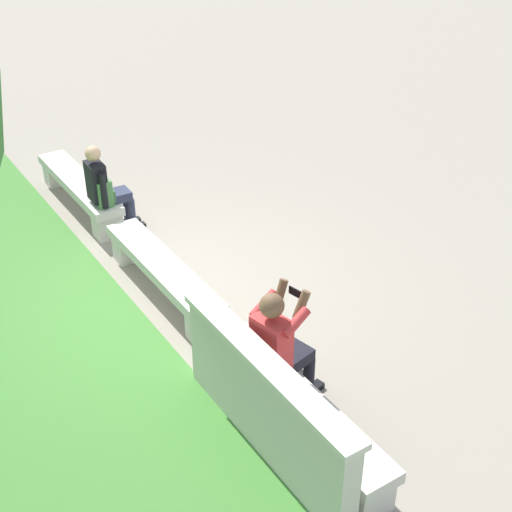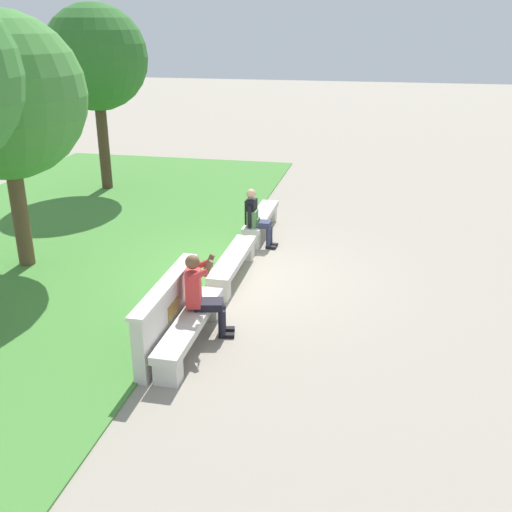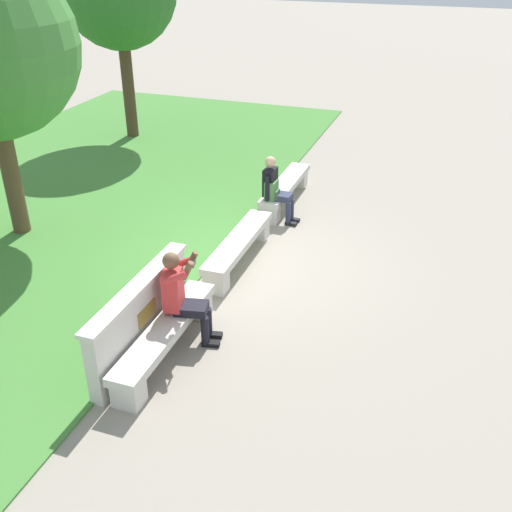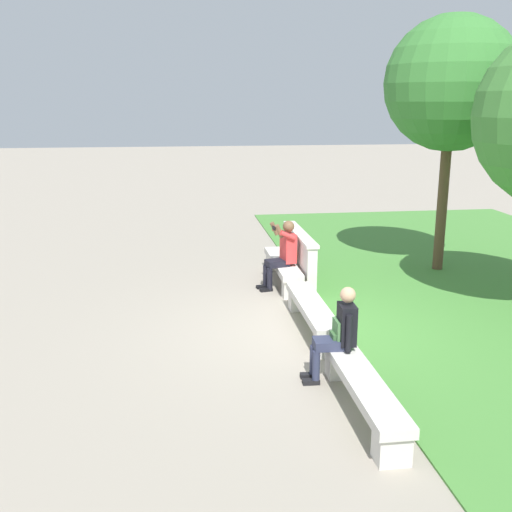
% 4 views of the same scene
% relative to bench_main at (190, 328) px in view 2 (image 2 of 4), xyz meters
% --- Properties ---
extents(ground_plane, '(80.00, 80.00, 0.00)m').
position_rel_bench_main_xyz_m(ground_plane, '(2.63, 0.00, -0.31)').
color(ground_plane, gray).
extents(grass_strip, '(19.56, 8.00, 0.03)m').
position_rel_bench_main_xyz_m(grass_strip, '(2.63, 4.38, -0.29)').
color(grass_strip, '#478438').
rests_on(grass_strip, ground).
extents(bench_main, '(2.30, 0.40, 0.45)m').
position_rel_bench_main_xyz_m(bench_main, '(0.00, 0.00, 0.00)').
color(bench_main, beige).
rests_on(bench_main, ground).
extents(bench_near, '(2.30, 0.40, 0.45)m').
position_rel_bench_main_xyz_m(bench_near, '(2.63, 0.00, 0.00)').
color(bench_near, beige).
rests_on(bench_near, ground).
extents(bench_mid, '(2.30, 0.40, 0.45)m').
position_rel_bench_main_xyz_m(bench_mid, '(5.26, 0.00, 0.00)').
color(bench_mid, beige).
rests_on(bench_mid, ground).
extents(backrest_wall_with_plaque, '(2.34, 0.24, 1.01)m').
position_rel_bench_main_xyz_m(backrest_wall_with_plaque, '(0.00, 0.34, 0.21)').
color(backrest_wall_with_plaque, beige).
rests_on(backrest_wall_with_plaque, ground).
extents(person_photographer, '(0.53, 0.77, 1.32)m').
position_rel_bench_main_xyz_m(person_photographer, '(0.38, -0.08, 0.43)').
color(person_photographer, black).
rests_on(person_photographer, ground).
extents(person_distant, '(0.48, 0.68, 1.26)m').
position_rel_bench_main_xyz_m(person_distant, '(4.38, -0.07, 0.36)').
color(person_distant, black).
rests_on(person_distant, ground).
extents(backpack, '(0.28, 0.24, 0.43)m').
position_rel_bench_main_xyz_m(backpack, '(4.34, -0.01, 0.32)').
color(backpack, '#4C7F47').
rests_on(backpack, bench_mid).
extents(tree_left_background, '(3.00, 3.00, 4.78)m').
position_rel_bench_main_xyz_m(tree_left_background, '(2.37, 4.16, 2.95)').
color(tree_left_background, brown).
rests_on(tree_left_background, ground).
extents(tree_right_background, '(2.80, 2.80, 5.02)m').
position_rel_bench_main_xyz_m(tree_right_background, '(8.13, 5.14, 3.28)').
color(tree_right_background, '#4C3826').
rests_on(tree_right_background, ground).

